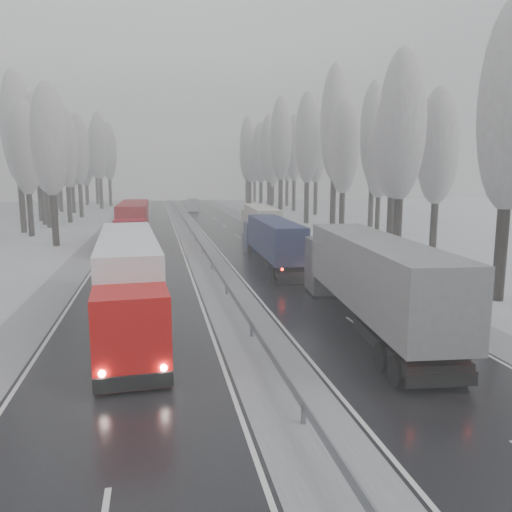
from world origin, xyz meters
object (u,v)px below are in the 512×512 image
object	(u,v)px
box_truck_distant	(192,204)
truck_grey_tarp	(367,274)
truck_blue_box	(272,239)
truck_red_white	(129,275)
truck_red_red	(134,221)
truck_cream_box	(260,221)

from	to	relation	value
box_truck_distant	truck_grey_tarp	bearing A→B (deg)	-84.56
truck_blue_box	truck_red_white	size ratio (longest dim) A/B	0.88
truck_red_white	truck_red_red	size ratio (longest dim) A/B	0.98
truck_cream_box	truck_blue_box	bearing A→B (deg)	-94.36
truck_blue_box	box_truck_distant	bearing A→B (deg)	93.70
truck_cream_box	truck_red_white	size ratio (longest dim) A/B	0.90
truck_cream_box	truck_grey_tarp	bearing A→B (deg)	-88.60
box_truck_distant	truck_red_red	distance (m)	47.36
truck_blue_box	truck_red_white	distance (m)	17.12
truck_red_red	box_truck_distant	bearing A→B (deg)	79.18
truck_blue_box	truck_red_red	size ratio (longest dim) A/B	0.86
truck_cream_box	truck_red_red	distance (m)	13.12
truck_red_red	truck_cream_box	bearing A→B (deg)	5.71
truck_red_white	truck_red_red	distance (m)	27.01
truck_red_white	truck_grey_tarp	bearing A→B (deg)	-15.92
truck_red_red	truck_blue_box	bearing A→B (deg)	-49.87
truck_grey_tarp	box_truck_distant	bearing A→B (deg)	97.35
truck_blue_box	truck_red_white	bearing A→B (deg)	-124.47
truck_grey_tarp	truck_blue_box	world-z (taller)	truck_grey_tarp
truck_grey_tarp	truck_cream_box	size ratio (longest dim) A/B	1.14
truck_grey_tarp	truck_red_white	bearing A→B (deg)	172.80
truck_red_red	truck_grey_tarp	bearing A→B (deg)	-67.81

